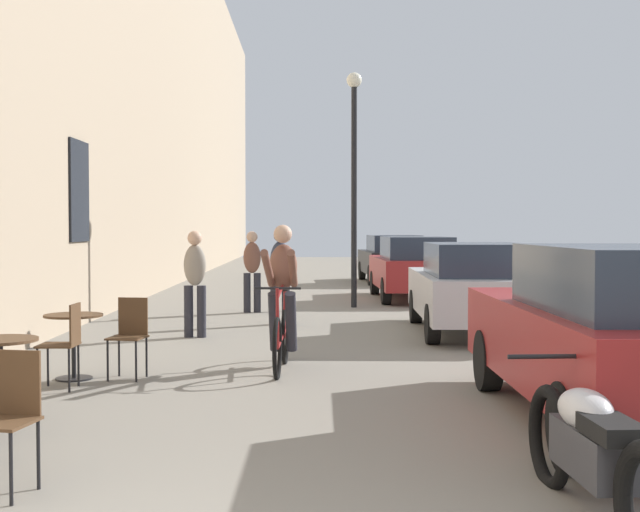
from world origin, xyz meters
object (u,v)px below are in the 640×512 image
(cafe_table_far, at_px, (74,332))
(parked_car_nearest, at_px, (622,333))
(cafe_table_mid, at_px, (0,362))
(cafe_chair_near_toward_street, at_px, (7,411))
(pedestrian_mid, at_px, (280,271))
(pedestrian_far, at_px, (252,267))
(cafe_chair_far_toward_wall, at_px, (130,332))
(parked_car_third, at_px, (414,267))
(cafe_chair_far_toward_street, at_px, (65,340))
(street_lamp, at_px, (354,159))
(parked_car_second, at_px, (472,287))
(cyclist_on_bicycle, at_px, (282,301))
(parked_car_fourth, at_px, (392,258))
(parked_motorcycle, at_px, (593,452))
(pedestrian_near, at_px, (195,277))

(cafe_table_far, relative_size, parked_car_nearest, 0.17)
(cafe_table_mid, height_order, parked_car_nearest, parked_car_nearest)
(cafe_chair_near_toward_street, xyz_separation_m, pedestrian_mid, (1.41, 9.10, 0.41))
(cafe_chair_near_toward_street, height_order, pedestrian_far, pedestrian_far)
(cafe_chair_far_toward_wall, xyz_separation_m, parked_car_third, (4.43, 9.98, 0.24))
(cafe_table_mid, height_order, cafe_chair_far_toward_street, cafe_chair_far_toward_street)
(cafe_chair_far_toward_wall, relative_size, parked_car_nearest, 0.21)
(cafe_chair_far_toward_wall, xyz_separation_m, pedestrian_mid, (1.50, 5.10, 0.41))
(cafe_chair_far_toward_street, distance_m, parked_car_nearest, 5.43)
(cafe_chair_far_toward_street, xyz_separation_m, cafe_chair_far_toward_wall, (0.53, 0.64, 0.00))
(pedestrian_far, distance_m, parked_car_nearest, 10.15)
(cafe_table_mid, distance_m, street_lamp, 11.13)
(parked_car_second, bearing_deg, parked_car_third, 91.40)
(cyclist_on_bicycle, bearing_deg, parked_car_third, 73.67)
(cafe_chair_near_toward_street, bearing_deg, cyclist_on_bicycle, 70.90)
(cyclist_on_bicycle, bearing_deg, parked_car_fourth, 79.53)
(cyclist_on_bicycle, relative_size, parked_car_fourth, 0.43)
(cafe_chair_near_toward_street, bearing_deg, pedestrian_far, 85.96)
(cyclist_on_bicycle, height_order, parked_car_fourth, cyclist_on_bicycle)
(cafe_chair_far_toward_street, relative_size, pedestrian_far, 0.56)
(pedestrian_mid, relative_size, parked_car_second, 0.40)
(parked_motorcycle, bearing_deg, cafe_chair_near_toward_street, 170.45)
(cafe_table_far, xyz_separation_m, parked_car_second, (5.18, 3.89, 0.22))
(parked_motorcycle, bearing_deg, cafe_chair_far_toward_wall, 128.20)
(cafe_chair_near_toward_street, distance_m, pedestrian_near, 7.43)
(pedestrian_mid, bearing_deg, parked_motorcycle, -77.68)
(pedestrian_near, relative_size, parked_car_second, 0.40)
(pedestrian_mid, bearing_deg, parked_car_nearest, -67.11)
(cyclist_on_bicycle, xyz_separation_m, parked_car_third, (2.75, 9.38, -0.05))
(parked_car_nearest, xyz_separation_m, parked_car_second, (-0.05, 6.13, -0.05))
(cafe_table_far, xyz_separation_m, cyclist_on_bicycle, (2.28, 0.67, 0.29))
(parked_car_third, bearing_deg, street_lamp, -129.01)
(cafe_chair_far_toward_street, bearing_deg, cafe_table_far, 97.62)
(parked_car_fourth, bearing_deg, cafe_table_mid, -106.05)
(cafe_table_mid, bearing_deg, parked_car_nearest, -2.68)
(parked_car_nearest, distance_m, parked_car_fourth, 18.25)
(cafe_table_mid, bearing_deg, pedestrian_far, 80.47)
(cafe_chair_near_toward_street, xyz_separation_m, cyclist_on_bicycle, (1.59, 4.59, 0.29))
(cafe_table_mid, height_order, parked_car_fourth, parked_car_fourth)
(cyclist_on_bicycle, relative_size, parked_car_second, 0.43)
(cafe_chair_near_toward_street, distance_m, cafe_table_mid, 2.07)
(parked_car_second, bearing_deg, cafe_table_far, -143.12)
(cafe_table_mid, bearing_deg, pedestrian_mid, 73.23)
(parked_car_second, bearing_deg, parked_car_nearest, -89.51)
(cafe_chair_far_toward_street, height_order, cyclist_on_bicycle, cyclist_on_bicycle)
(pedestrian_far, distance_m, street_lamp, 3.19)
(pedestrian_far, xyz_separation_m, street_lamp, (2.06, 1.03, 2.21))
(cyclist_on_bicycle, xyz_separation_m, parked_car_nearest, (2.95, -2.91, -0.02))
(cafe_table_far, bearing_deg, pedestrian_near, 76.16)
(cafe_chair_far_toward_street, relative_size, parked_car_third, 0.22)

